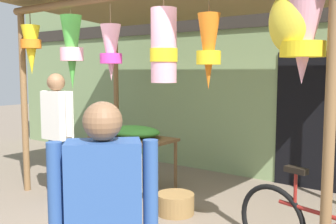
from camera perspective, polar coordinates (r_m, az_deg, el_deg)
The scene contains 9 objects.
ground_plane at distance 4.79m, azimuth -7.11°, elevation -15.14°, with size 30.00×30.00×0.00m, color #756656.
shop_facade at distance 6.64m, azimuth 8.94°, elevation 8.59°, with size 11.09×0.29×4.06m.
market_stall_canopy at distance 4.88m, azimuth 1.36°, elevation 14.57°, with size 4.65×2.36×2.81m.
display_table at distance 5.78m, azimuth -5.12°, elevation -4.55°, with size 1.21×0.69×0.75m.
flower_heap_on_table at distance 5.76m, azimuth -4.82°, elevation -2.88°, with size 0.83×0.58×0.16m.
folding_chair at distance 4.28m, azimuth -6.96°, elevation -10.65°, with size 0.48×0.48×0.84m.
wicker_basket_by_table at distance 4.86m, azimuth 1.08°, elevation -13.23°, with size 0.46×0.46×0.25m, color olive.
vendor_in_orange at distance 5.30m, azimuth -15.85°, elevation -2.04°, with size 0.59×0.23×1.70m.
customer_foreground at distance 2.24m, azimuth -9.28°, elevation -15.21°, with size 0.45×0.44×1.57m.
Camera 1 is at (3.10, -3.21, 1.73)m, focal length 41.76 mm.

